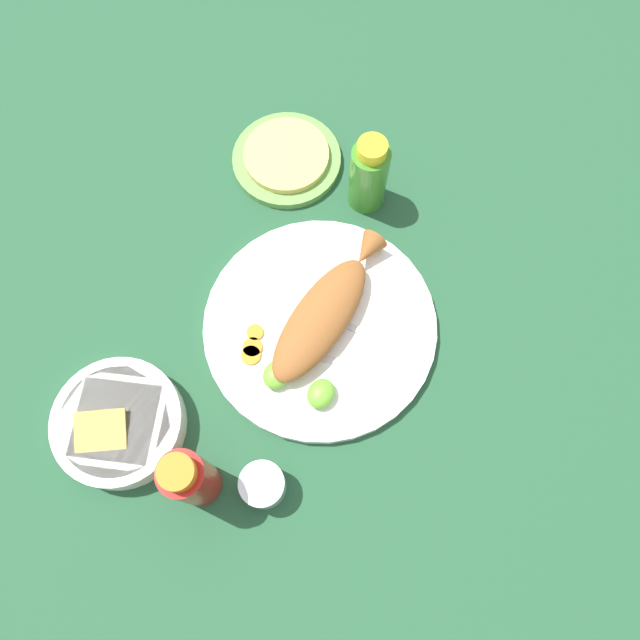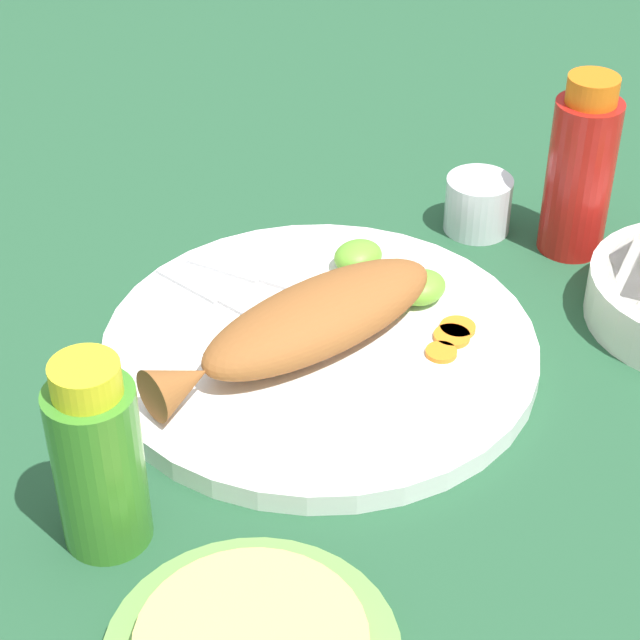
# 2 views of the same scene
# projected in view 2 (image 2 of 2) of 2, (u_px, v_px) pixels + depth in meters

# --- Properties ---
(ground_plane) EXTENTS (4.00, 4.00, 0.00)m
(ground_plane) POSITION_uv_depth(u_px,v_px,m) (320.00, 358.00, 0.93)
(ground_plane) COLOR #235133
(main_plate) EXTENTS (0.35, 0.35, 0.02)m
(main_plate) POSITION_uv_depth(u_px,v_px,m) (320.00, 349.00, 0.92)
(main_plate) COLOR white
(main_plate) RESTS_ON ground_plane
(fried_fish) EXTENTS (0.27, 0.09, 0.05)m
(fried_fish) POSITION_uv_depth(u_px,v_px,m) (308.00, 323.00, 0.89)
(fried_fish) COLOR #935628
(fried_fish) RESTS_ON main_plate
(fork_near) EXTENTS (0.04, 0.19, 0.00)m
(fork_near) POSITION_uv_depth(u_px,v_px,m) (229.00, 303.00, 0.95)
(fork_near) COLOR silver
(fork_near) RESTS_ON main_plate
(fork_far) EXTENTS (0.08, 0.18, 0.00)m
(fork_far) POSITION_uv_depth(u_px,v_px,m) (271.00, 281.00, 0.98)
(fork_far) COLOR silver
(fork_far) RESTS_ON main_plate
(carrot_slice_near) EXTENTS (0.02, 0.02, 0.00)m
(carrot_slice_near) POSITION_uv_depth(u_px,v_px,m) (441.00, 352.00, 0.90)
(carrot_slice_near) COLOR orange
(carrot_slice_near) RESTS_ON main_plate
(carrot_slice_mid) EXTENTS (0.03, 0.03, 0.00)m
(carrot_slice_mid) POSITION_uv_depth(u_px,v_px,m) (458.00, 328.00, 0.92)
(carrot_slice_mid) COLOR orange
(carrot_slice_mid) RESTS_ON main_plate
(carrot_slice_far) EXTENTS (0.03, 0.03, 0.00)m
(carrot_slice_far) POSITION_uv_depth(u_px,v_px,m) (452.00, 336.00, 0.92)
(carrot_slice_far) COLOR orange
(carrot_slice_far) RESTS_ON main_plate
(lime_wedge_main) EXTENTS (0.04, 0.04, 0.02)m
(lime_wedge_main) POSITION_uv_depth(u_px,v_px,m) (421.00, 287.00, 0.95)
(lime_wedge_main) COLOR #6BB233
(lime_wedge_main) RESTS_ON main_plate
(lime_wedge_side) EXTENTS (0.04, 0.04, 0.02)m
(lime_wedge_side) POSITION_uv_depth(u_px,v_px,m) (358.00, 256.00, 0.99)
(lime_wedge_side) COLOR #6BB233
(lime_wedge_side) RESTS_ON main_plate
(hot_sauce_bottle_red) EXTENTS (0.06, 0.06, 0.17)m
(hot_sauce_bottle_red) POSITION_uv_depth(u_px,v_px,m) (580.00, 171.00, 1.01)
(hot_sauce_bottle_red) COLOR #B21914
(hot_sauce_bottle_red) RESTS_ON ground_plane
(hot_sauce_bottle_green) EXTENTS (0.06, 0.06, 0.14)m
(hot_sauce_bottle_green) POSITION_uv_depth(u_px,v_px,m) (98.00, 459.00, 0.73)
(hot_sauce_bottle_green) COLOR #3D8428
(hot_sauce_bottle_green) RESTS_ON ground_plane
(salt_cup) EXTENTS (0.06, 0.06, 0.05)m
(salt_cup) POSITION_uv_depth(u_px,v_px,m) (478.00, 208.00, 1.07)
(salt_cup) COLOR silver
(salt_cup) RESTS_ON ground_plane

